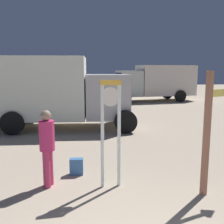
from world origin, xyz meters
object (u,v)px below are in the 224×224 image
standing_clock (111,123)px  box_truck_near (52,90)px  backpack (76,167)px  person_near_clock (47,145)px  box_truck_far (157,81)px  arrow_sign (221,115)px

standing_clock → box_truck_near: size_ratio=0.36×
backpack → person_near_clock: bearing=-133.1°
person_near_clock → backpack: size_ratio=4.21×
person_near_clock → box_truck_far: (5.97, 15.08, 0.63)m
person_near_clock → box_truck_near: 5.80m
backpack → box_truck_far: box_truck_far is taller
person_near_clock → backpack: 1.09m
arrow_sign → person_near_clock: 3.57m
box_truck_far → arrow_sign: bearing=-99.1°
box_truck_near → box_truck_far: bearing=54.2°
standing_clock → box_truck_near: (-2.13, 5.79, 0.24)m
standing_clock → box_truck_far: bearing=73.0°
arrow_sign → box_truck_far: size_ratio=0.37×
box_truck_near → backpack: bearing=-75.2°
arrow_sign → box_truck_near: box_truck_near is taller
arrow_sign → person_near_clock: bearing=172.5°
backpack → box_truck_near: (-1.35, 5.11, 1.42)m
standing_clock → box_truck_near: bearing=110.2°
box_truck_near → box_truck_far: (6.77, 9.38, -0.06)m
standing_clock → box_truck_far: (4.64, 15.16, 0.18)m
arrow_sign → person_near_clock: (-3.48, 0.46, -0.67)m
box_truck_near → arrow_sign: bearing=-55.2°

